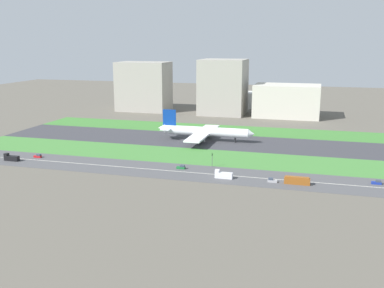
{
  "coord_description": "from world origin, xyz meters",
  "views": [
    {
      "loc": [
        68.01,
        -279.76,
        63.86
      ],
      "look_at": [
        -0.6,
        -36.5,
        6.0
      ],
      "focal_mm": 42.04,
      "sensor_mm": 36.0,
      "label": 1
    }
  ],
  "objects_px": {
    "truck_0": "(11,158)",
    "car_4": "(38,156)",
    "car_0": "(272,180)",
    "airliner": "(203,131)",
    "car_2": "(377,182)",
    "car_3": "(181,167)",
    "fuel_tank_centre": "(285,102)",
    "traffic_light": "(212,159)",
    "hangar_building": "(223,87)",
    "bus_0": "(297,181)",
    "fuel_tank_west": "(246,100)",
    "terminal_building": "(144,86)",
    "truck_1": "(223,175)",
    "office_tower": "(287,101)"
  },
  "relations": [
    {
      "from": "bus_0",
      "to": "fuel_tank_west",
      "type": "height_order",
      "value": "fuel_tank_west"
    },
    {
      "from": "fuel_tank_centre",
      "to": "car_2",
      "type": "bearing_deg",
      "value": -75.39
    },
    {
      "from": "bus_0",
      "to": "car_2",
      "type": "bearing_deg",
      "value": -164.14
    },
    {
      "from": "car_0",
      "to": "fuel_tank_centre",
      "type": "xyz_separation_m",
      "value": [
        -12.63,
        237.0,
        6.06
      ]
    },
    {
      "from": "car_4",
      "to": "fuel_tank_west",
      "type": "distance_m",
      "value": 241.31
    },
    {
      "from": "airliner",
      "to": "truck_0",
      "type": "height_order",
      "value": "airliner"
    },
    {
      "from": "car_0",
      "to": "fuel_tank_west",
      "type": "height_order",
      "value": "fuel_tank_west"
    },
    {
      "from": "car_2",
      "to": "office_tower",
      "type": "height_order",
      "value": "office_tower"
    },
    {
      "from": "bus_0",
      "to": "truck_1",
      "type": "relative_size",
      "value": 1.38
    },
    {
      "from": "car_0",
      "to": "hangar_building",
      "type": "bearing_deg",
      "value": -71.61
    },
    {
      "from": "car_3",
      "to": "fuel_tank_centre",
      "type": "xyz_separation_m",
      "value": [
        34.47,
        227.0,
        6.06
      ]
    },
    {
      "from": "terminal_building",
      "to": "truck_0",
      "type": "bearing_deg",
      "value": -90.49
    },
    {
      "from": "car_4",
      "to": "hangar_building",
      "type": "distance_m",
      "value": 195.55
    },
    {
      "from": "hangar_building",
      "to": "fuel_tank_centre",
      "type": "bearing_deg",
      "value": 41.31
    },
    {
      "from": "airliner",
      "to": "car_3",
      "type": "height_order",
      "value": "airliner"
    },
    {
      "from": "bus_0",
      "to": "office_tower",
      "type": "xyz_separation_m",
      "value": [
        -18.89,
        192.0,
        11.98
      ]
    },
    {
      "from": "car_2",
      "to": "fuel_tank_centre",
      "type": "bearing_deg",
      "value": 104.61
    },
    {
      "from": "airliner",
      "to": "fuel_tank_centre",
      "type": "bearing_deg",
      "value": 75.8
    },
    {
      "from": "truck_0",
      "to": "car_2",
      "type": "height_order",
      "value": "truck_0"
    },
    {
      "from": "car_0",
      "to": "traffic_light",
      "type": "relative_size",
      "value": 0.61
    },
    {
      "from": "car_2",
      "to": "car_3",
      "type": "height_order",
      "value": "same"
    },
    {
      "from": "car_3",
      "to": "airliner",
      "type": "bearing_deg",
      "value": 94.84
    },
    {
      "from": "truck_0",
      "to": "car_4",
      "type": "bearing_deg",
      "value": -134.63
    },
    {
      "from": "fuel_tank_west",
      "to": "office_tower",
      "type": "bearing_deg",
      "value": -46.78
    },
    {
      "from": "airliner",
      "to": "office_tower",
      "type": "relative_size",
      "value": 1.17
    },
    {
      "from": "car_2",
      "to": "fuel_tank_west",
      "type": "xyz_separation_m",
      "value": [
        -96.39,
        227.0,
        6.73
      ]
    },
    {
      "from": "car_3",
      "to": "traffic_light",
      "type": "bearing_deg",
      "value": 29.17
    },
    {
      "from": "airliner",
      "to": "car_2",
      "type": "height_order",
      "value": "airliner"
    },
    {
      "from": "truck_1",
      "to": "car_4",
      "type": "relative_size",
      "value": 1.91
    },
    {
      "from": "car_0",
      "to": "traffic_light",
      "type": "height_order",
      "value": "traffic_light"
    },
    {
      "from": "hangar_building",
      "to": "car_4",
      "type": "bearing_deg",
      "value": -110.38
    },
    {
      "from": "car_0",
      "to": "hangar_building",
      "type": "xyz_separation_m",
      "value": [
        -63.85,
        192.0,
        23.33
      ]
    },
    {
      "from": "car_0",
      "to": "traffic_light",
      "type": "xyz_separation_m",
      "value": [
        -32.78,
        17.99,
        3.37
      ]
    },
    {
      "from": "bus_0",
      "to": "car_4",
      "type": "bearing_deg",
      "value": -4.01
    },
    {
      "from": "airliner",
      "to": "car_3",
      "type": "bearing_deg",
      "value": -85.16
    },
    {
      "from": "bus_0",
      "to": "truck_0",
      "type": "bearing_deg",
      "value": 0.0
    },
    {
      "from": "truck_1",
      "to": "traffic_light",
      "type": "distance_m",
      "value": 20.6
    },
    {
      "from": "traffic_light",
      "to": "truck_0",
      "type": "bearing_deg",
      "value": -170.59
    },
    {
      "from": "bus_0",
      "to": "car_4",
      "type": "xyz_separation_m",
      "value": [
        -142.78,
        10.0,
        -0.9
      ]
    },
    {
      "from": "fuel_tank_centre",
      "to": "car_3",
      "type": "bearing_deg",
      "value": -98.63
    },
    {
      "from": "airliner",
      "to": "bus_0",
      "type": "height_order",
      "value": "airliner"
    },
    {
      "from": "car_4",
      "to": "car_0",
      "type": "relative_size",
      "value": 1.0
    },
    {
      "from": "traffic_light",
      "to": "terminal_building",
      "type": "bearing_deg",
      "value": 121.57
    },
    {
      "from": "fuel_tank_west",
      "to": "traffic_light",
      "type": "bearing_deg",
      "value": -85.54
    },
    {
      "from": "car_4",
      "to": "car_2",
      "type": "bearing_deg",
      "value": 0.0
    },
    {
      "from": "airliner",
      "to": "fuel_tank_centre",
      "type": "xyz_separation_m",
      "value": [
        40.23,
        159.0,
        0.76
      ]
    },
    {
      "from": "car_0",
      "to": "terminal_building",
      "type": "bearing_deg",
      "value": -53.96
    },
    {
      "from": "bus_0",
      "to": "fuel_tank_west",
      "type": "bearing_deg",
      "value": -75.52
    },
    {
      "from": "airliner",
      "to": "car_2",
      "type": "distance_m",
      "value": 120.54
    },
    {
      "from": "car_3",
      "to": "car_0",
      "type": "height_order",
      "value": "same"
    }
  ]
}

